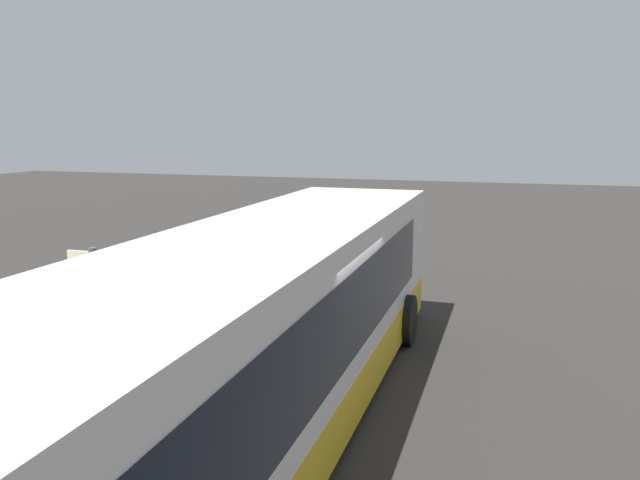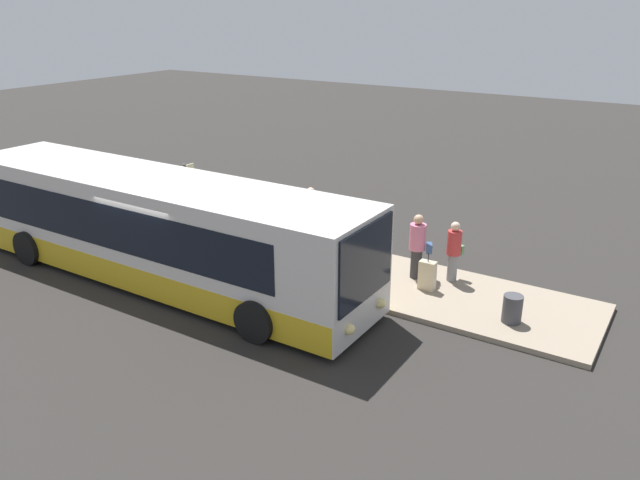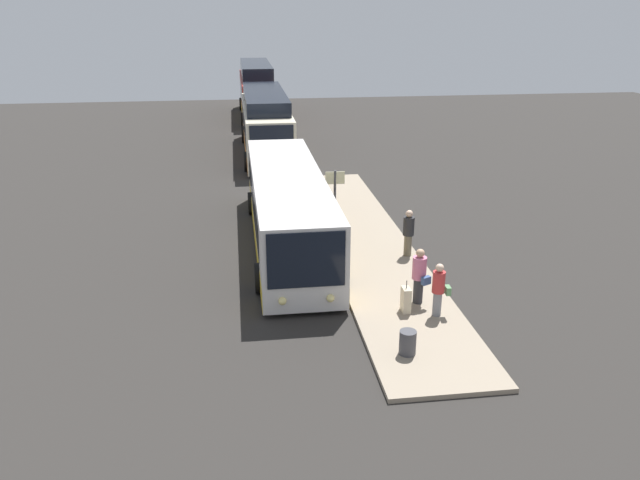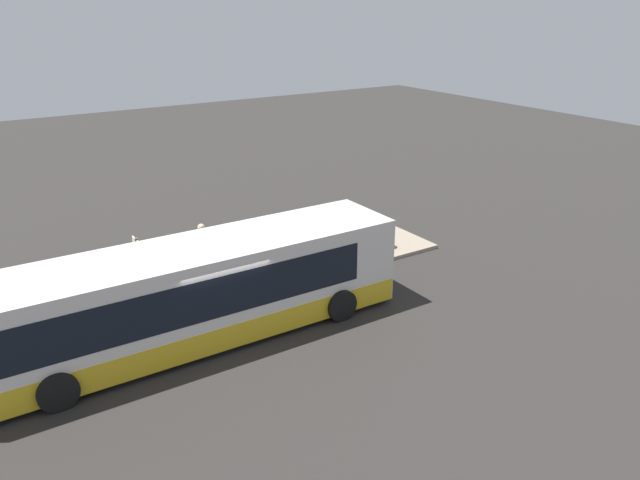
% 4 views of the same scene
% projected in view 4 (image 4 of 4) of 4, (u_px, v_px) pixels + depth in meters
% --- Properties ---
extents(ground, '(80.00, 80.00, 0.00)m').
position_uv_depth(ground, '(216.00, 338.00, 17.70)').
color(ground, '#2B2826').
extents(platform, '(20.00, 3.15, 0.13)m').
position_uv_depth(platform, '(175.00, 294.00, 20.16)').
color(platform, gray).
rests_on(platform, ground).
extents(bus_lead, '(12.49, 2.84, 2.77)m').
position_uv_depth(bus_lead, '(188.00, 297.00, 17.05)').
color(bus_lead, silver).
rests_on(bus_lead, ground).
extents(passenger_boarding, '(0.38, 0.55, 1.61)m').
position_uv_depth(passenger_boarding, '(320.00, 225.00, 23.57)').
color(passenger_boarding, gray).
rests_on(passenger_boarding, platform).
extents(passenger_waiting, '(0.56, 0.56, 1.70)m').
position_uv_depth(passenger_waiting, '(203.00, 245.00, 21.49)').
color(passenger_waiting, '#6B604C').
rests_on(passenger_waiting, platform).
extents(passenger_with_bags, '(0.69, 0.58, 1.74)m').
position_uv_depth(passenger_with_bags, '(305.00, 230.00, 22.85)').
color(passenger_with_bags, '#2D2D33').
rests_on(passenger_with_bags, platform).
extents(suitcase, '(0.41, 0.23, 0.99)m').
position_uv_depth(suitcase, '(325.00, 246.00, 22.90)').
color(suitcase, beige).
rests_on(suitcase, platform).
extents(sign_post, '(0.10, 0.75, 2.49)m').
position_uv_depth(sign_post, '(140.00, 267.00, 18.07)').
color(sign_post, '#4C4C51').
rests_on(sign_post, platform).
extents(trash_bin, '(0.44, 0.44, 0.65)m').
position_uv_depth(trash_bin, '(384.00, 239.00, 23.65)').
color(trash_bin, '#3F3F44').
rests_on(trash_bin, platform).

